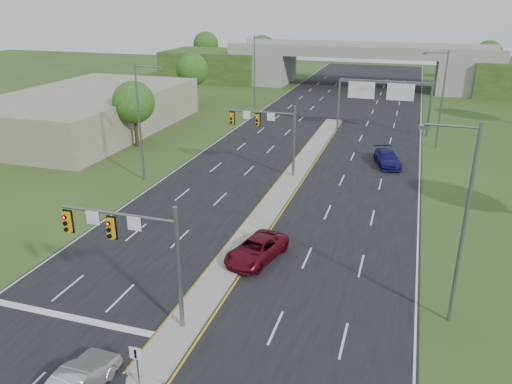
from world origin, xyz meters
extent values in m
plane|color=#2E4418|center=(0.00, 0.00, 0.00)|extent=(240.00, 240.00, 0.00)
cube|color=black|center=(0.00, 35.00, 0.01)|extent=(24.00, 160.00, 0.02)
cube|color=gray|center=(0.00, 23.00, 0.10)|extent=(2.00, 54.00, 0.16)
cone|color=gray|center=(0.00, -4.00, 0.10)|extent=(2.00, 2.00, 0.16)
cube|color=gold|center=(-1.15, 23.00, 0.03)|extent=(0.12, 54.00, 0.01)
cube|color=gold|center=(1.15, 23.00, 0.03)|extent=(0.12, 54.00, 0.01)
cube|color=silver|center=(-11.80, 35.00, 0.03)|extent=(0.12, 160.00, 0.01)
cube|color=silver|center=(11.80, 35.00, 0.03)|extent=(0.12, 160.00, 0.01)
cube|color=silver|center=(-6.50, -1.00, 0.03)|extent=(10.50, 0.50, 0.01)
cylinder|color=slate|center=(0.00, 0.00, 3.50)|extent=(0.24, 0.24, 7.00)
cylinder|color=slate|center=(-3.25, 0.00, 6.20)|extent=(6.50, 0.16, 0.16)
cube|color=gold|center=(-3.58, -0.25, 5.45)|extent=(0.35, 0.25, 1.10)
cube|color=gold|center=(-6.17, -0.25, 5.45)|extent=(0.35, 0.25, 1.10)
cube|color=black|center=(-3.58, -0.11, 5.45)|extent=(0.55, 0.04, 1.30)
cube|color=black|center=(-6.17, -0.11, 5.45)|extent=(0.55, 0.04, 1.30)
sphere|color=#FF0C05|center=(-3.58, -0.38, 5.80)|extent=(0.20, 0.20, 0.20)
sphere|color=#FF0C05|center=(-6.17, -0.38, 5.80)|extent=(0.20, 0.20, 0.20)
cube|color=white|center=(-4.68, -0.10, 5.85)|extent=(0.75, 0.04, 0.75)
cube|color=white|center=(-2.27, -0.10, 5.85)|extent=(0.75, 0.04, 0.75)
cylinder|color=slate|center=(0.00, 25.00, 3.50)|extent=(0.24, 0.24, 7.00)
cylinder|color=slate|center=(-3.25, 25.00, 6.20)|extent=(6.50, 0.16, 0.16)
cube|color=gold|center=(-3.58, 24.75, 5.45)|extent=(0.35, 0.25, 1.10)
cube|color=gold|center=(-6.17, 24.75, 5.45)|extent=(0.35, 0.25, 1.10)
cube|color=black|center=(-3.58, 24.89, 5.45)|extent=(0.55, 0.04, 1.30)
cube|color=black|center=(-6.17, 24.89, 5.45)|extent=(0.55, 0.04, 1.30)
sphere|color=#FF0C05|center=(-3.58, 24.62, 5.80)|extent=(0.20, 0.20, 0.20)
sphere|color=#FF0C05|center=(-6.17, 24.62, 5.80)|extent=(0.20, 0.20, 0.20)
cube|color=white|center=(-4.68, 24.90, 5.85)|extent=(0.75, 0.04, 0.75)
cube|color=white|center=(-2.27, 24.90, 5.85)|extent=(0.75, 0.04, 0.75)
cylinder|color=slate|center=(0.00, -4.50, 1.10)|extent=(0.08, 0.08, 2.20)
cube|color=white|center=(0.00, -4.55, 1.90)|extent=(0.60, 0.04, 0.60)
cube|color=black|center=(0.00, -4.58, 1.90)|extent=(0.10, 0.02, 0.45)
cylinder|color=slate|center=(1.20, 45.00, 3.30)|extent=(0.28, 0.28, 6.60)
cylinder|color=slate|center=(12.50, 45.00, 3.30)|extent=(0.28, 0.28, 6.60)
cube|color=slate|center=(6.85, 45.00, 6.50)|extent=(11.50, 0.35, 0.35)
cube|color=#0D5D22|center=(4.00, 44.80, 5.40)|extent=(3.20, 0.08, 2.00)
cube|color=#0D5D22|center=(8.80, 44.80, 5.40)|extent=(3.20, 0.08, 2.00)
cube|color=silver|center=(4.00, 44.75, 5.40)|extent=(3.30, 0.03, 2.10)
cube|color=silver|center=(8.80, 44.75, 5.40)|extent=(3.30, 0.03, 2.10)
cube|color=gray|center=(-17.00, 80.00, 3.00)|extent=(6.00, 12.00, 6.00)
cube|color=gray|center=(17.00, 80.00, 3.00)|extent=(6.00, 12.00, 6.00)
cube|color=#2E4418|center=(-30.00, 80.00, 3.00)|extent=(20.00, 14.00, 6.00)
cube|color=gray|center=(0.00, 80.00, 6.60)|extent=(50.00, 12.00, 1.20)
cube|color=gray|center=(0.00, 74.20, 7.65)|extent=(50.00, 0.40, 0.90)
cube|color=gray|center=(0.00, 85.80, 7.65)|extent=(50.00, 0.40, 0.90)
cylinder|color=slate|center=(-13.50, 20.00, 5.50)|extent=(0.20, 0.20, 11.00)
cylinder|color=slate|center=(-12.25, 20.00, 10.70)|extent=(2.50, 0.12, 0.12)
cube|color=slate|center=(-11.00, 20.00, 10.55)|extent=(0.50, 0.25, 0.18)
cylinder|color=slate|center=(-13.50, 55.00, 5.50)|extent=(0.20, 0.20, 11.00)
cylinder|color=slate|center=(-12.25, 55.00, 10.70)|extent=(2.50, 0.12, 0.12)
cube|color=slate|center=(-11.00, 55.00, 10.55)|extent=(0.50, 0.25, 0.18)
cylinder|color=slate|center=(13.50, 5.00, 5.50)|extent=(0.20, 0.20, 11.00)
cylinder|color=slate|center=(12.25, 5.00, 10.70)|extent=(2.50, 0.12, 0.12)
cube|color=slate|center=(11.00, 5.00, 10.55)|extent=(0.50, 0.25, 0.18)
cylinder|color=slate|center=(13.50, 40.00, 5.50)|extent=(0.20, 0.20, 11.00)
cylinder|color=slate|center=(12.25, 40.00, 10.70)|extent=(2.50, 0.12, 0.12)
cube|color=slate|center=(11.00, 40.00, 10.55)|extent=(0.50, 0.25, 0.18)
cylinder|color=#382316|center=(-20.00, 30.00, 2.00)|extent=(0.44, 0.44, 4.00)
sphere|color=#1B4913|center=(-20.00, 30.00, 5.20)|extent=(4.80, 4.80, 4.80)
cylinder|color=#382316|center=(-24.00, 55.00, 2.12)|extent=(0.44, 0.44, 4.25)
sphere|color=#1B4913|center=(-24.00, 55.00, 5.53)|extent=(5.20, 5.20, 5.20)
cylinder|color=#382316|center=(-38.00, 94.00, 2.25)|extent=(0.44, 0.44, 4.50)
sphere|color=#1B4913|center=(-38.00, 94.00, 5.85)|extent=(6.00, 6.00, 6.00)
cylinder|color=#382316|center=(-24.00, 94.00, 2.12)|extent=(0.44, 0.44, 4.25)
sphere|color=#1B4913|center=(-24.00, 94.00, 5.53)|extent=(5.60, 5.60, 5.60)
cylinder|color=#382316|center=(24.00, 94.00, 2.12)|extent=(0.44, 0.44, 4.25)
sphere|color=#1B4913|center=(24.00, 94.00, 5.53)|extent=(5.60, 5.60, 5.60)
cube|color=gray|center=(-30.00, 35.00, 2.50)|extent=(18.00, 30.00, 5.00)
imported|color=#999BA1|center=(-2.22, -5.76, 0.76)|extent=(1.61, 4.50, 1.48)
imported|color=#580815|center=(1.50, 8.29, 0.76)|extent=(3.68, 5.76, 1.48)
imported|color=#150E56|center=(8.50, 31.42, 0.78)|extent=(3.52, 5.63, 1.52)
camera|label=1|loc=(10.32, -19.82, 16.40)|focal=35.00mm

